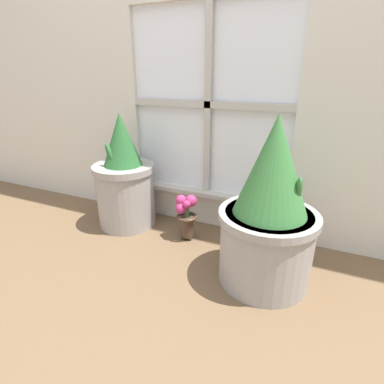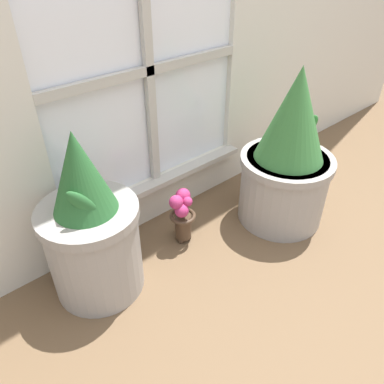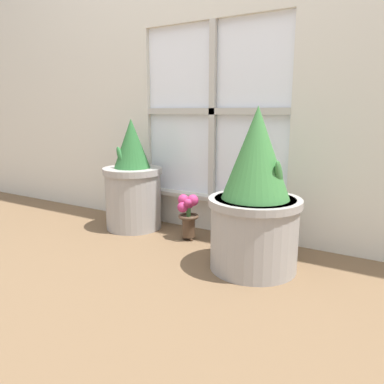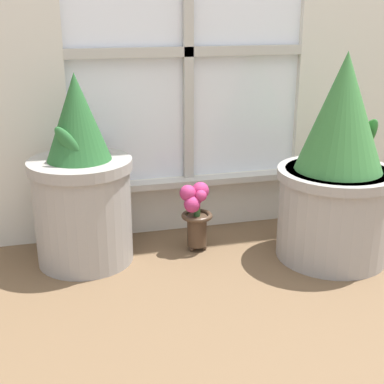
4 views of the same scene
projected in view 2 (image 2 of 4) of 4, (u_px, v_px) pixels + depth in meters
The scene contains 4 objects.
ground_plane at pixel (258, 292), 1.43m from camera, with size 10.00×10.00×0.00m, color brown.
potted_plant_left at pixel (91, 230), 1.31m from camera, with size 0.35×0.35×0.66m.
potted_plant_right at pixel (288, 160), 1.63m from camera, with size 0.41×0.41×0.72m.
flower_vase at pixel (182, 213), 1.58m from camera, with size 0.12×0.11×0.26m.
Camera 2 is at (-0.82, -0.54, 1.14)m, focal length 35.00 mm.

